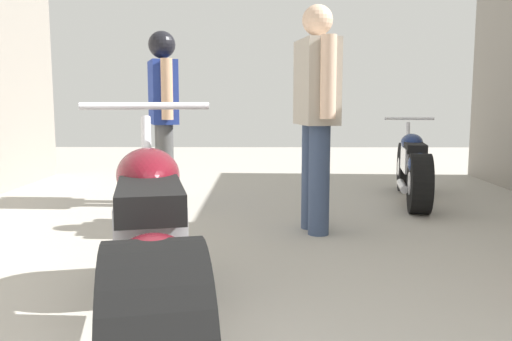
{
  "coord_description": "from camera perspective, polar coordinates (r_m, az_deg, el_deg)",
  "views": [
    {
      "loc": [
        0.01,
        -0.31,
        1.03
      ],
      "look_at": [
        -0.03,
        3.23,
        0.56
      ],
      "focal_mm": 37.36,
      "sensor_mm": 36.0,
      "label": 1
    }
  ],
  "objects": [
    {
      "name": "motorcycle_maroon_cruiser",
      "position": [
        2.16,
        -11.23,
        -9.13
      ],
      "size": [
        0.84,
        2.18,
        1.02
      ],
      "color": "black",
      "rests_on": "ground_plane"
    },
    {
      "name": "ground_plane",
      "position": [
        3.82,
        0.5,
        -8.12
      ],
      "size": [
        16.16,
        16.16,
        0.0
      ],
      "primitive_type": "plane",
      "color": "#A8A399"
    },
    {
      "name": "motorcycle_black_naked",
      "position": [
        5.64,
        16.47,
        0.31
      ],
      "size": [
        0.61,
        1.81,
        0.84
      ],
      "color": "black",
      "rests_on": "ground_plane"
    },
    {
      "name": "mechanic_in_blue",
      "position": [
        4.15,
        6.47,
        6.89
      ],
      "size": [
        0.33,
        0.71,
        1.74
      ],
      "color": "#384766",
      "rests_on": "ground_plane"
    },
    {
      "name": "mechanic_with_helmet",
      "position": [
        5.31,
        -9.91,
        7.24
      ],
      "size": [
        0.36,
        0.66,
        1.69
      ],
      "color": "#4C4C4C",
      "rests_on": "ground_plane"
    }
  ]
}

